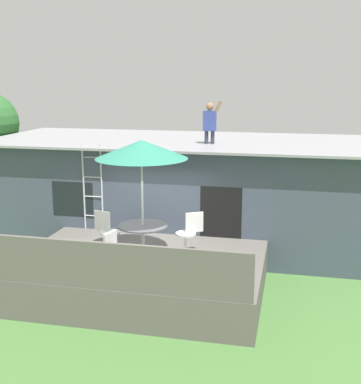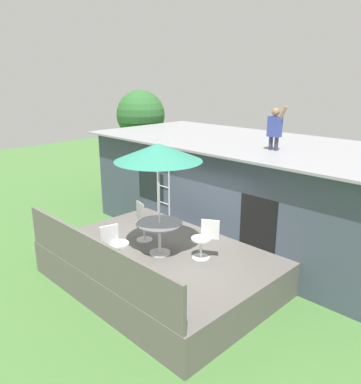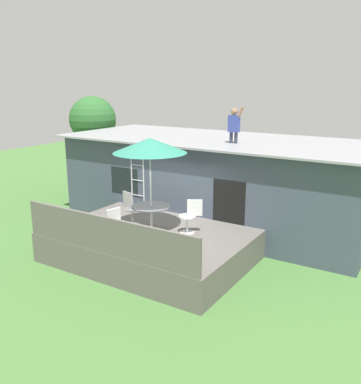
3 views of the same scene
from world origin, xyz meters
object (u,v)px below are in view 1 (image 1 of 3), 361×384
patio_table (143,232)px  person_figure (210,120)px  patio_chair_near (114,253)px  patio_umbrella (142,149)px  patio_chair_right (189,234)px  step_ladder (93,187)px  patio_chair_left (107,232)px

patio_table → person_figure: person_figure is taller
person_figure → patio_chair_near: (-1.17, -4.10, -2.25)m
patio_umbrella → patio_chair_right: 2.15m
patio_umbrella → patio_chair_right: size_ratio=2.76×
patio_umbrella → step_ladder: bearing=135.5°
patio_umbrella → person_figure: person_figure is taller
patio_umbrella → patio_chair_left: size_ratio=2.76×
patio_chair_right → patio_chair_left: bearing=-22.0°
step_ladder → person_figure: person_figure is taller
step_ladder → person_figure: (2.74, 1.27, 1.61)m
step_ladder → person_figure: bearing=24.8°
person_figure → patio_chair_left: size_ratio=1.21×
patio_chair_left → patio_chair_near: size_ratio=1.00×
person_figure → patio_chair_left: 4.04m
patio_table → patio_chair_near: (-0.27, -1.02, -0.13)m
patio_umbrella → person_figure: (0.90, 3.08, 0.36)m
patio_chair_left → patio_chair_right: same height
patio_table → patio_chair_right: patio_chair_right is taller
step_ladder → person_figure: 3.42m
patio_table → patio_chair_left: patio_chair_left is taller
person_figure → patio_chair_near: 4.82m
patio_table → patio_chair_right: (0.88, 0.53, -0.13)m
patio_table → patio_chair_near: size_ratio=1.13×
patio_chair_near → step_ladder: bearing=43.9°
step_ladder → person_figure: size_ratio=1.98×
step_ladder → patio_chair_left: step_ladder is taller
patio_umbrella → patio_chair_right: bearing=31.3°
patio_table → patio_umbrella: patio_umbrella is taller
patio_chair_near → patio_umbrella: bearing=0.0°
patio_chair_near → person_figure: bearing=-1.0°
step_ladder → patio_chair_left: (0.95, -1.57, -0.64)m
patio_table → patio_chair_near: bearing=-104.8°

